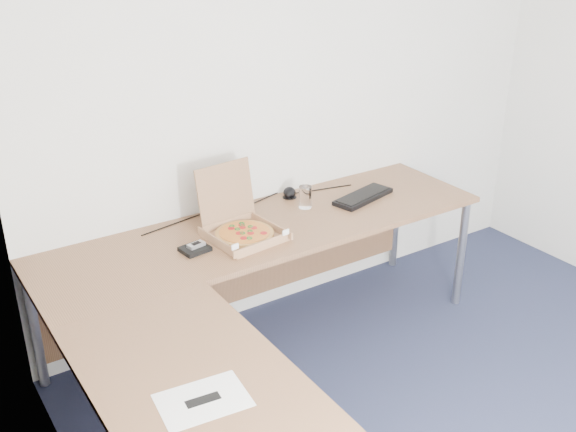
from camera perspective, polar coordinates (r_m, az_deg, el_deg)
room_shell at (r=2.79m, az=22.69°, el=0.99°), size 3.50×3.50×2.50m
desk at (r=3.15m, az=-2.67°, el=-5.46°), size 2.50×2.20×0.73m
pizza_box at (r=3.48m, az=-3.86°, el=-1.15°), size 0.34×0.39×0.34m
drinking_glass at (r=3.80m, az=1.46°, el=1.61°), size 0.07×0.07×0.13m
keyboard at (r=3.96m, az=6.36°, el=1.63°), size 0.42×0.24×0.02m
wallet at (r=3.37m, az=-7.87°, el=-2.78°), size 0.15×0.13×0.02m
phone at (r=3.37m, az=-7.77°, el=-2.43°), size 0.09×0.06×0.02m
paper_sheet at (r=2.43m, az=-7.19°, el=-15.17°), size 0.33×0.25×0.00m
dome_speaker at (r=3.95m, az=0.13°, el=2.04°), size 0.08×0.08×0.07m
cable_bundle at (r=3.84m, az=-3.52°, el=0.83°), size 0.65×0.13×0.01m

